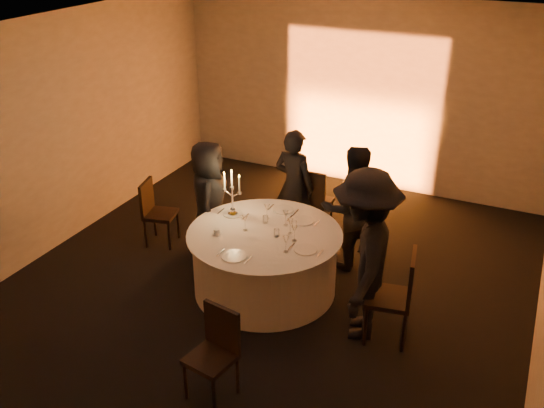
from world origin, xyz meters
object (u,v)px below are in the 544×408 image
at_px(guest_back_left, 294,186).
at_px(coffee_cup, 217,232).
at_px(guest_right, 364,256).
at_px(chair_back_left, 312,199).
at_px(candelabra, 232,199).
at_px(chair_back_right, 365,227).
at_px(chair_right, 398,292).
at_px(chair_front, 216,348).
at_px(banquet_table, 265,261).
at_px(guest_left, 209,200).
at_px(guest_back_right, 352,208).
at_px(chair_left, 155,209).

bearing_deg(guest_back_left, coffee_cup, 87.44).
bearing_deg(guest_right, guest_back_left, -149.84).
height_order(chair_back_left, candelabra, candelabra).
relative_size(chair_back_right, guest_back_left, 0.57).
bearing_deg(chair_right, chair_front, -51.02).
distance_m(chair_back_right, chair_front, 2.88).
distance_m(banquet_table, guest_left, 1.18).
relative_size(guest_left, guest_back_left, 0.99).
distance_m(guest_back_right, guest_right, 1.37).
bearing_deg(chair_left, chair_back_right, -88.61).
distance_m(chair_back_left, chair_right, 2.35).
bearing_deg(chair_left, chair_right, -113.91).
height_order(guest_back_right, guest_right, guest_right).
relative_size(chair_back_left, guest_back_left, 0.64).
height_order(chair_left, guest_back_right, guest_back_right).
bearing_deg(chair_left, banquet_table, -115.60).
bearing_deg(candelabra, chair_back_right, 31.10).
bearing_deg(guest_back_right, candelabra, -7.74).
xyz_separation_m(guest_back_left, guest_right, (1.45, -1.57, 0.15)).
distance_m(banquet_table, coffee_cup, 0.69).
bearing_deg(chair_front, chair_right, 58.84).
height_order(guest_left, guest_back_right, guest_back_right).
relative_size(chair_back_left, guest_back_right, 0.63).
bearing_deg(coffee_cup, chair_front, -60.88).
xyz_separation_m(chair_left, chair_right, (3.46, -0.65, 0.09)).
distance_m(banquet_table, guest_back_right, 1.28).
relative_size(chair_front, guest_right, 0.48).
bearing_deg(chair_right, banquet_table, -108.40).
bearing_deg(chair_front, guest_left, 131.70).
xyz_separation_m(chair_front, guest_back_left, (-0.52, 3.02, 0.28)).
bearing_deg(guest_back_left, chair_left, 36.76).
relative_size(chair_back_left, guest_right, 0.54).
distance_m(chair_back_right, guest_left, 2.01).
bearing_deg(chair_right, coffee_cup, -99.44).
height_order(chair_front, guest_right, guest_right).
distance_m(guest_back_left, coffee_cup, 1.58).
bearing_deg(candelabra, chair_right, -12.83).
bearing_deg(guest_back_right, guest_right, 76.34).
relative_size(guest_left, candelabra, 2.60).
distance_m(chair_left, guest_right, 3.20).
distance_m(chair_back_left, guest_right, 2.17).
xyz_separation_m(banquet_table, guest_back_left, (-0.19, 1.29, 0.41)).
bearing_deg(chair_back_left, banquet_table, 88.77).
bearing_deg(guest_left, coffee_cup, -168.71).
height_order(chair_left, chair_front, chair_front).
bearing_deg(guest_back_left, banquet_table, 106.50).
bearing_deg(candelabra, chair_left, 173.29).
height_order(chair_back_right, coffee_cup, chair_back_right).
bearing_deg(chair_back_left, guest_right, 125.24).
bearing_deg(guest_left, chair_back_left, -71.08).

